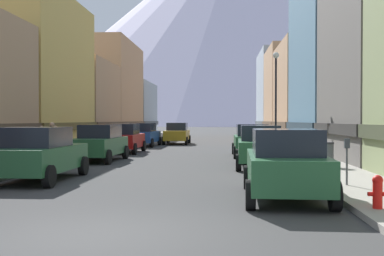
{
  "coord_description": "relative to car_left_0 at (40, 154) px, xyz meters",
  "views": [
    {
      "loc": [
        2.2,
        -7.95,
        2.0
      ],
      "look_at": [
        -0.32,
        31.42,
        1.35
      ],
      "focal_mm": 44.39,
      "sensor_mm": 36.0,
      "label": 1
    }
  ],
  "objects": [
    {
      "name": "sidewalk_left",
      "position": [
        -2.45,
        27.7,
        -0.82
      ],
      "size": [
        2.5,
        100.0,
        0.15
      ],
      "primitive_type": "cube",
      "color": "gray",
      "rests_on": "ground"
    },
    {
      "name": "car_driving_0",
      "position": [
        2.2,
        24.33,
        0.0
      ],
      "size": [
        2.06,
        4.4,
        1.78
      ],
      "color": "#B28419",
      "rests_on": "ground"
    },
    {
      "name": "car_left_1",
      "position": [
        0.0,
        7.51,
        0.0
      ],
      "size": [
        2.21,
        4.46,
        1.78
      ],
      "color": "#265933",
      "rests_on": "ground"
    },
    {
      "name": "fire_hydrant_near",
      "position": [
        9.25,
        -5.12,
        -0.37
      ],
      "size": [
        0.4,
        0.22,
        0.7
      ],
      "color": "red",
      "rests_on": "sidewalk_right"
    },
    {
      "name": "car_left_0",
      "position": [
        0.0,
        0.0,
        0.0
      ],
      "size": [
        2.11,
        4.42,
        1.78
      ],
      "color": "#265933",
      "rests_on": "ground"
    },
    {
      "name": "storefront_left_3",
      "position": [
        -6.75,
        25.11,
        2.51
      ],
      "size": [
        6.4,
        9.0,
        7.08
      ],
      "color": "tan",
      "rests_on": "ground"
    },
    {
      "name": "ground_plane",
      "position": [
        3.8,
        -7.3,
        -0.9
      ],
      "size": [
        400.0,
        400.0,
        0.0
      ],
      "primitive_type": "plane",
      "color": "#363636"
    },
    {
      "name": "storefront_left_2",
      "position": [
        -8.26,
        14.92,
        3.91
      ],
      "size": [
        9.43,
        10.65,
        9.94
      ],
      "color": "#D8B259",
      "rests_on": "ground"
    },
    {
      "name": "pedestrian_2",
      "position": [
        -2.45,
        6.44,
        -0.02
      ],
      "size": [
        0.36,
        0.36,
        1.59
      ],
      "color": "#333338",
      "rests_on": "sidewalk_left"
    },
    {
      "name": "car_right_1",
      "position": [
        7.6,
        5.03,
        0.0
      ],
      "size": [
        2.17,
        4.45,
        1.78
      ],
      "color": "#265933",
      "rests_on": "ground"
    },
    {
      "name": "sidewalk_right",
      "position": [
        10.05,
        27.7,
        -0.82
      ],
      "size": [
        2.5,
        100.0,
        0.15
      ],
      "primitive_type": "cube",
      "color": "gray",
      "rests_on": "ground"
    },
    {
      "name": "storefront_right_3",
      "position": [
        15.59,
        29.43,
        3.51
      ],
      "size": [
        8.88,
        11.08,
        9.14
      ],
      "color": "tan",
      "rests_on": "ground"
    },
    {
      "name": "car_right_0",
      "position": [
        7.6,
        -3.1,
        0.0
      ],
      "size": [
        2.19,
        4.46,
        1.78
      ],
      "color": "#265933",
      "rests_on": "ground"
    },
    {
      "name": "car_left_3",
      "position": [
        -0.0,
        20.6,
        0.0
      ],
      "size": [
        2.23,
        4.47,
        1.78
      ],
      "color": "#19478C",
      "rests_on": "ground"
    },
    {
      "name": "storefront_right_4",
      "position": [
        16.13,
        40.9,
        4.13
      ],
      "size": [
        9.96,
        10.86,
        10.4
      ],
      "color": "tan",
      "rests_on": "ground"
    },
    {
      "name": "car_right_2",
      "position": [
        7.6,
        10.97,
        0.0
      ],
      "size": [
        2.08,
        4.41,
        1.78
      ],
      "color": "#265933",
      "rests_on": "ground"
    },
    {
      "name": "parking_meter_near",
      "position": [
        9.55,
        -1.5,
        0.11
      ],
      "size": [
        0.14,
        0.1,
        1.33
      ],
      "color": "#595960",
      "rests_on": "sidewalk_right"
    },
    {
      "name": "streetlamp_right",
      "position": [
        9.15,
        13.0,
        3.09
      ],
      "size": [
        0.36,
        0.36,
        5.86
      ],
      "color": "black",
      "rests_on": "sidewalk_right"
    },
    {
      "name": "storefront_right_5",
      "position": [
        15.91,
        53.07,
        4.79
      ],
      "size": [
        9.52,
        13.15,
        11.73
      ],
      "color": "#99A5B2",
      "rests_on": "ground"
    },
    {
      "name": "storefront_left_4",
      "position": [
        -7.92,
        36.13,
        4.16
      ],
      "size": [
        8.74,
        12.81,
        10.45
      ],
      "color": "tan",
      "rests_on": "ground"
    },
    {
      "name": "pedestrian_0",
      "position": [
        -2.45,
        7.78,
        0.06
      ],
      "size": [
        0.36,
        0.36,
        1.75
      ],
      "color": "brown",
      "rests_on": "sidewalk_left"
    },
    {
      "name": "pedestrian_1",
      "position": [
        -2.45,
        8.19,
        -0.03
      ],
      "size": [
        0.36,
        0.36,
        1.58
      ],
      "color": "maroon",
      "rests_on": "sidewalk_left"
    },
    {
      "name": "car_left_2",
      "position": [
        0.0,
        13.41,
        0.0
      ],
      "size": [
        2.08,
        4.41,
        1.78
      ],
      "color": "#9E1111",
      "rests_on": "ground"
    },
    {
      "name": "storefront_right_2",
      "position": [
        16.21,
        17.82,
        4.84
      ],
      "size": [
        10.13,
        11.07,
        11.84
      ],
      "color": "slate",
      "rests_on": "ground"
    },
    {
      "name": "trash_bin_right",
      "position": [
        10.15,
        3.95,
        -0.26
      ],
      "size": [
        0.59,
        0.59,
        0.98
      ],
      "color": "#4C5156",
      "rests_on": "sidewalk_right"
    },
    {
      "name": "potted_plant_0",
      "position": [
        -3.2,
        4.61,
        -0.25
      ],
      "size": [
        0.66,
        0.66,
        0.93
      ],
      "color": "brown",
      "rests_on": "sidewalk_left"
    },
    {
      "name": "mountain_backdrop",
      "position": [
        16.88,
        252.7,
        56.43
      ],
      "size": [
        258.77,
        258.77,
        114.67
      ],
      "primitive_type": "cone",
      "color": "silver",
      "rests_on": "ground"
    },
    {
      "name": "storefront_left_5",
      "position": [
        -7.38,
        49.08,
        2.53
      ],
      "size": [
        7.66,
        12.04,
        7.12
      ],
      "color": "#99A5B2",
      "rests_on": "ground"
    }
  ]
}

